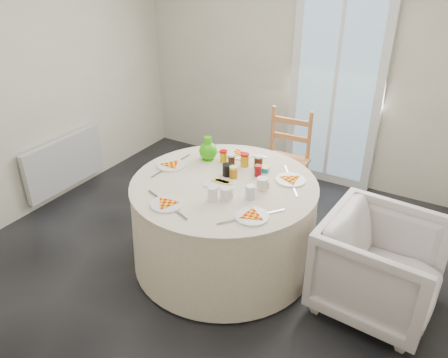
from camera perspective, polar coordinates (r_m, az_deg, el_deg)
The scene contains 14 objects.
floor at distance 3.92m, azimuth -2.03°, elevation -10.43°, with size 4.00×4.00×0.00m, color black.
wall_back at distance 4.99m, azimuth 10.38°, elevation 14.60°, with size 4.00×0.02×2.60m, color #BCB5A3.
wall_left at distance 4.61m, azimuth -24.38°, elevation 11.43°, with size 0.02×4.00×2.60m, color #BCB5A3.
glass_door at distance 4.89m, azimuth 14.34°, elevation 10.85°, with size 1.00×0.08×2.10m, color silver.
radiator at distance 4.99m, azimuth -20.10°, elevation 1.98°, with size 0.07×1.00×0.55m, color silver.
table at distance 3.70m, azimuth 0.00°, elevation -5.79°, with size 1.55×1.55×0.79m, color #FBE6BD.
wooden_chair at distance 4.47m, azimuth 7.66°, elevation 1.79°, with size 0.46×0.44×1.02m, color #B77E3E, non-canonical shape.
armchair at distance 3.44m, azimuth 19.73°, elevation -10.52°, with size 0.81×0.76×0.83m, color silver.
place_settings at distance 3.50m, azimuth 0.00°, elevation -0.43°, with size 1.32×1.32×0.02m, color white, non-canonical shape.
jar_cluster at distance 3.70m, azimuth 2.00°, elevation 2.12°, with size 0.43×0.22×0.13m, color #966219, non-canonical shape.
butter_tub at distance 3.68m, azimuth 5.04°, elevation 1.30°, with size 0.11×0.08×0.04m, color #0E828A.
green_pitcher at distance 3.84m, azimuth -2.10°, elevation 3.98°, with size 0.16×0.16×0.21m, color #34B60C, non-canonical shape.
cheese_platter at distance 3.47m, azimuth -0.39°, elevation -0.61°, with size 0.25×0.16×0.03m, color silver, non-canonical shape.
mugs_glasses at distance 3.42m, azimuth 2.09°, elevation -0.40°, with size 0.65×0.65×0.12m, color gray, non-canonical shape.
Camera 1 is at (1.65, -2.56, 2.46)m, focal length 35.00 mm.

